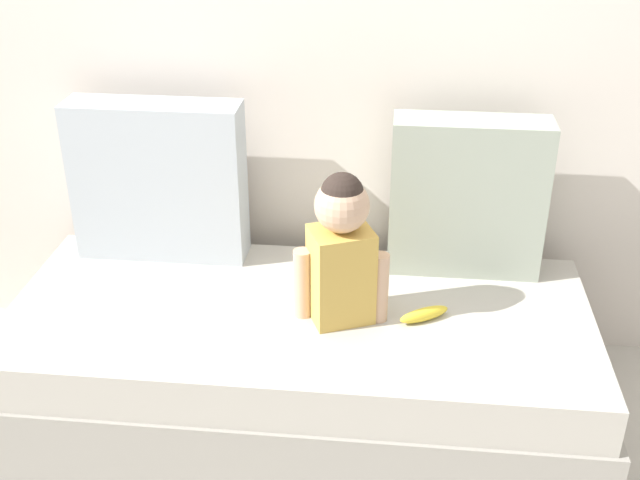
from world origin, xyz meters
TOP-DOWN VIEW (x-y plane):
  - ground_plane at (0.00, 0.00)m, footprint 12.00×12.00m
  - back_wall at (0.00, 0.55)m, footprint 5.11×0.10m
  - couch at (0.00, 0.00)m, footprint 1.91×0.84m
  - throw_pillow_left at (-0.52, 0.32)m, footprint 0.59×0.16m
  - throw_pillow_right at (0.52, 0.32)m, footprint 0.51×0.16m
  - toddler at (0.13, -0.03)m, footprint 0.29×0.21m
  - banana at (0.39, -0.02)m, footprint 0.17×0.12m

SIDE VIEW (x-z plane):
  - ground_plane at x=0.00m, z-range 0.00..0.00m
  - couch at x=0.00m, z-range 0.00..0.41m
  - banana at x=0.39m, z-range 0.41..0.45m
  - toddler at x=0.13m, z-range 0.42..0.90m
  - throw_pillow_right at x=0.52m, z-range 0.41..0.95m
  - throw_pillow_left at x=-0.52m, z-range 0.41..0.97m
  - back_wall at x=0.00m, z-range 0.00..2.50m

